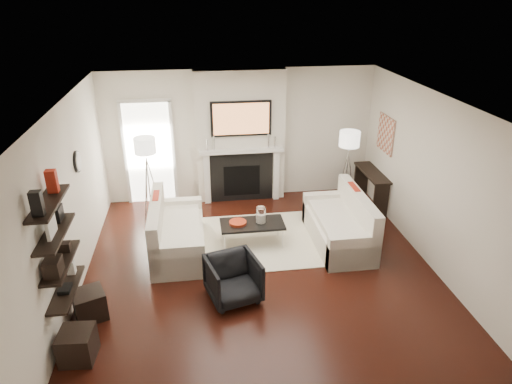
{
  "coord_description": "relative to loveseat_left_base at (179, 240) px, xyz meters",
  "views": [
    {
      "loc": [
        -0.92,
        -5.97,
        4.17
      ],
      "look_at": [
        0.0,
        0.6,
        1.15
      ],
      "focal_mm": 32.0,
      "sensor_mm": 36.0,
      "label": 1
    }
  ],
  "objects": [
    {
      "name": "room_envelope",
      "position": [
        1.29,
        -0.87,
        1.14
      ],
      "size": [
        6.0,
        6.0,
        6.0
      ],
      "color": "black",
      "rests_on": "ground"
    },
    {
      "name": "chimney_breast",
      "position": [
        1.29,
        2.01,
        1.14
      ],
      "size": [
        1.8,
        0.25,
        2.7
      ],
      "primitive_type": "cube",
      "color": "silver",
      "rests_on": "floor"
    },
    {
      "name": "fireplace_surround",
      "position": [
        1.29,
        1.87,
        0.31
      ],
      "size": [
        1.3,
        0.02,
        1.04
      ],
      "primitive_type": "cube",
      "color": "black",
      "rests_on": "floor"
    },
    {
      "name": "firebox",
      "position": [
        1.29,
        1.87,
        0.24
      ],
      "size": [
        0.75,
        0.02,
        0.65
      ],
      "primitive_type": "cube",
      "color": "black",
      "rests_on": "floor"
    },
    {
      "name": "mantel_pilaster_l",
      "position": [
        0.57,
        1.84,
        0.34
      ],
      "size": [
        0.12,
        0.08,
        1.1
      ],
      "primitive_type": "cube",
      "color": "white",
      "rests_on": "floor"
    },
    {
      "name": "mantel_pilaster_r",
      "position": [
        2.01,
        1.84,
        0.34
      ],
      "size": [
        0.12,
        0.08,
        1.1
      ],
      "primitive_type": "cube",
      "color": "white",
      "rests_on": "floor"
    },
    {
      "name": "mantel_shelf",
      "position": [
        1.29,
        1.82,
        0.91
      ],
      "size": [
        1.7,
        0.18,
        0.07
      ],
      "primitive_type": "cube",
      "color": "white",
      "rests_on": "chimney_breast"
    },
    {
      "name": "tv_body",
      "position": [
        1.29,
        1.85,
        1.57
      ],
      "size": [
        1.2,
        0.06,
        0.7
      ],
      "primitive_type": "cube",
      "color": "black",
      "rests_on": "chimney_breast"
    },
    {
      "name": "tv_screen",
      "position": [
        1.29,
        1.81,
        1.57
      ],
      "size": [
        1.1,
        0.0,
        0.62
      ],
      "primitive_type": "cube",
      "color": "#BF723F",
      "rests_on": "tv_body"
    },
    {
      "name": "candlestick_l_tall",
      "position": [
        0.74,
        1.83,
        1.09
      ],
      "size": [
        0.04,
        0.04,
        0.3
      ],
      "primitive_type": "cylinder",
      "color": "silver",
      "rests_on": "mantel_shelf"
    },
    {
      "name": "candlestick_l_short",
      "position": [
        0.61,
        1.83,
        1.06
      ],
      "size": [
        0.04,
        0.04,
        0.24
      ],
      "primitive_type": "cylinder",
      "color": "silver",
      "rests_on": "mantel_shelf"
    },
    {
      "name": "candlestick_r_tall",
      "position": [
        1.84,
        1.83,
        1.09
      ],
      "size": [
        0.04,
        0.04,
        0.3
      ],
      "primitive_type": "cylinder",
      "color": "silver",
      "rests_on": "mantel_shelf"
    },
    {
      "name": "candlestick_r_short",
      "position": [
        1.97,
        1.83,
        1.06
      ],
      "size": [
        0.04,
        0.04,
        0.24
      ],
      "primitive_type": "cylinder",
      "color": "silver",
      "rests_on": "mantel_shelf"
    },
    {
      "name": "hallway_panel",
      "position": [
        -0.56,
        2.11,
        0.84
      ],
      "size": [
        0.9,
        0.02,
        2.1
      ],
      "primitive_type": "cube",
      "color": "white",
      "rests_on": "floor"
    },
    {
      "name": "door_trim_l",
      "position": [
        -1.04,
        2.09,
        0.84
      ],
      "size": [
        0.06,
        0.06,
        2.16
      ],
      "primitive_type": "cube",
      "color": "white",
      "rests_on": "floor"
    },
    {
      "name": "door_trim_r",
      "position": [
        -0.08,
        2.09,
        0.84
      ],
      "size": [
        0.06,
        0.06,
        2.16
      ],
      "primitive_type": "cube",
      "color": "white",
      "rests_on": "floor"
    },
    {
      "name": "door_trim_top",
      "position": [
        -0.56,
        2.09,
        1.92
      ],
      "size": [
        1.02,
        0.06,
        0.06
      ],
      "primitive_type": "cube",
      "color": "white",
      "rests_on": "wall_back"
    },
    {
      "name": "rug",
      "position": [
        1.26,
        0.16,
        -0.2
      ],
      "size": [
        2.6,
        2.0,
        0.01
      ],
      "primitive_type": "cube",
      "color": "beige",
      "rests_on": "floor"
    },
    {
      "name": "loveseat_left_base",
      "position": [
        0.0,
        0.0,
        0.0
      ],
      "size": [
        0.85,
        1.8,
        0.42
      ],
      "primitive_type": "cube",
      "color": "silver",
      "rests_on": "floor"
    },
    {
      "name": "loveseat_left_back",
      "position": [
        -0.33,
        0.0,
        0.32
      ],
      "size": [
        0.18,
        1.8,
        0.8
      ],
      "primitive_type": "cube",
      "color": "silver",
      "rests_on": "floor"
    },
    {
      "name": "loveseat_left_arm_n",
      "position": [
        0.0,
        -0.81,
        0.09
      ],
      "size": [
        0.85,
        0.18,
        0.6
      ],
      "primitive_type": "cube",
      "color": "silver",
      "rests_on": "floor"
    },
    {
      "name": "loveseat_left_arm_s",
      "position": [
        0.0,
        0.81,
        0.09
      ],
      "size": [
        0.85,
        0.18,
        0.6
      ],
      "primitive_type": "cube",
      "color": "silver",
      "rests_on": "floor"
    },
    {
      "name": "loveseat_left_cushion",
      "position": [
        0.05,
        0.0,
        0.26
      ],
      "size": [
        0.63,
        1.44,
        0.1
      ],
      "primitive_type": "cube",
      "color": "silver",
      "rests_on": "loveseat_left_base"
    },
    {
      "name": "pillow_left_orange",
      "position": [
        -0.33,
        0.3,
        0.52
      ],
      "size": [
        0.1,
        0.42,
        0.42
      ],
      "primitive_type": "cube",
      "color": "#A92514",
      "rests_on": "loveseat_left_cushion"
    },
    {
      "name": "pillow_left_charcoal",
      "position": [
        -0.33,
        -0.3,
        0.51
      ],
      "size": [
        0.1,
        0.4,
        0.4
      ],
      "primitive_type": "cube",
      "color": "black",
      "rests_on": "loveseat_left_cushion"
    },
    {
      "name": "loveseat_right_base",
      "position": [
        2.77,
        -0.11,
        0.0
      ],
      "size": [
        0.85,
        1.8,
        0.42
      ],
      "primitive_type": "cube",
      "color": "silver",
      "rests_on": "floor"
    },
    {
      "name": "loveseat_right_back",
      "position": [
        3.1,
        -0.11,
        0.32
      ],
      "size": [
        0.18,
        1.8,
        0.8
      ],
      "primitive_type": "cube",
      "color": "silver",
      "rests_on": "floor"
    },
    {
      "name": "loveseat_right_arm_n",
      "position": [
        2.77,
        -0.92,
        0.09
      ],
      "size": [
        0.85,
        0.18,
        0.6
      ],
      "primitive_type": "cube",
      "color": "silver",
      "rests_on": "floor"
    },
    {
      "name": "loveseat_right_arm_s",
      "position": [
        2.77,
        0.7,
        0.09
      ],
      "size": [
        0.85,
        0.18,
        0.6
      ],
      "primitive_type": "cube",
      "color": "silver",
      "rests_on": "floor"
    },
    {
      "name": "loveseat_right_cushion",
      "position": [
        2.72,
        -0.11,
        0.26
      ],
      "size": [
        0.63,
        1.44,
        0.1
      ],
      "primitive_type": "cube",
      "color": "silver",
      "rests_on": "loveseat_right_base"
    },
    {
      "name": "pillow_right_orange",
      "position": [
        3.1,
        0.19,
        0.52
      ],
      "size": [
        0.1,
        0.42,
        0.42
      ],
      "primitive_type": "cube",
      "color": "#A92514",
      "rests_on": "loveseat_right_cushion"
    },
    {
      "name": "pillow_right_charcoal",
      "position": [
        3.1,
        -0.41,
        0.51
      ],
      "size": [
        0.1,
        0.4,
        0.4
      ],
      "primitive_type": "cube",
      "color": "black",
      "rests_on": "loveseat_right_cushion"
    },
    {
      "name": "coffee_table",
      "position": [
        1.27,
        0.05,
        0.19
      ],
      "size": [
        1.1,
        0.55,
        0.04
      ],
      "primitive_type": "cube",
      "color": "black",
      "rests_on": "floor"
    },
    {
      "name": "coffee_leg_nw",
      "position": [
        0.77,
        -0.17,
        -0.02
      ],
      "size": [
        0.02,
        0.02,
        0.38
      ],
      "primitive_type": "cylinder",
      "color": "silver",
      "rests_on": "floor"
    },
    {
      "name": "coffee_leg_ne",
      "position": [
        1.77,
        -0.17,
        -0.02
      ],
      "size": [
        0.02,
        0.02,
        0.38
      ],
      "primitive_type": "cylinder",
      "color": "silver",
      "rests_on": "floor"
    },
    {
      "name": "coffee_leg_sw",
      "position": [
        0.77,
        0.27,
        -0.02
      ],
      "size": [
        0.02,
        0.02,
        0.38
      ],
      "primitive_type": "cylinder",
      "color": "silver",
      "rests_on": "floor"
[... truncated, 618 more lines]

